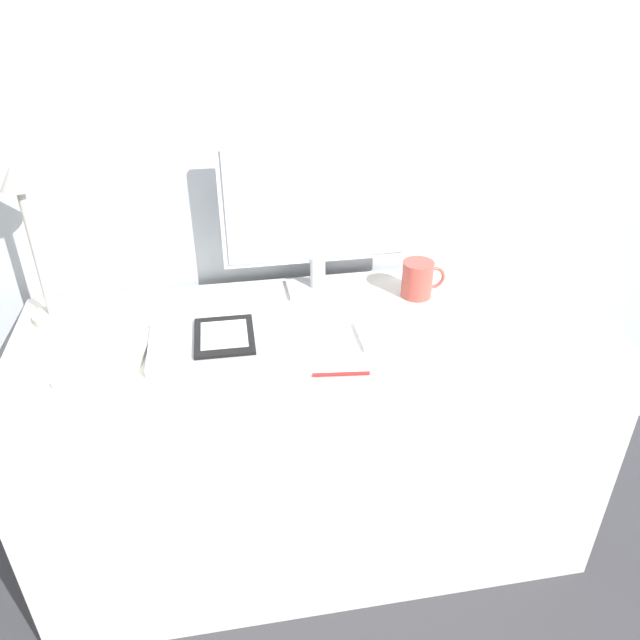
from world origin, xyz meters
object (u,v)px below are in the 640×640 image
desk_lamp (29,227)px  notebook (107,357)px  coffee_mug (418,279)px  laptop (216,343)px  keyboard (421,331)px  ereader (224,336)px  pen (341,374)px  monitor (317,211)px

desk_lamp → notebook: desk_lamp is taller
desk_lamp → coffee_mug: 1.00m
coffee_mug → laptop: bearing=-163.5°
keyboard → coffee_mug: (0.05, 0.19, 0.04)m
ereader → notebook: size_ratio=0.66×
desk_lamp → coffee_mug: size_ratio=3.47×
coffee_mug → pen: bearing=-130.7°
monitor → notebook: (-0.55, -0.26, -0.23)m
notebook → pen: size_ratio=2.01×
keyboard → coffee_mug: 0.20m
laptop → keyboard: bearing=-2.8°
notebook → ereader: bearing=2.2°
keyboard → desk_lamp: 0.98m
laptop → desk_lamp: size_ratio=0.75×
ereader → notebook: (-0.28, -0.01, -0.02)m
notebook → coffee_mug: bearing=12.1°
monitor → ereader: (-0.27, -0.25, -0.21)m
keyboard → desk_lamp: (-0.92, 0.23, 0.26)m
monitor → ereader: size_ratio=2.94×
monitor → keyboard: size_ratio=1.60×
laptop → notebook: size_ratio=1.21×
keyboard → notebook: size_ratio=1.21×
ereader → coffee_mug: 0.56m
keyboard → laptop: bearing=177.2°
laptop → desk_lamp: 0.52m
keyboard → notebook: 0.76m
laptop → coffee_mug: (0.56, 0.17, 0.04)m
monitor → notebook: monitor is taller
desk_lamp → notebook: size_ratio=1.61×
keyboard → coffee_mug: coffee_mug is taller
ereader → pen: ereader is taller
desk_lamp → notebook: 0.37m
notebook → keyboard: bearing=-1.2°
notebook → coffee_mug: size_ratio=2.15×
ereader → laptop: bearing=-174.3°
pen → coffee_mug: bearing=49.3°
laptop → ereader: (0.02, 0.00, 0.02)m
ereader → notebook: ereader is taller
keyboard → pen: bearing=-149.4°
laptop → desk_lamp: desk_lamp is taller
monitor → keyboard: (0.22, -0.27, -0.23)m
desk_lamp → coffee_mug: bearing=-2.2°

